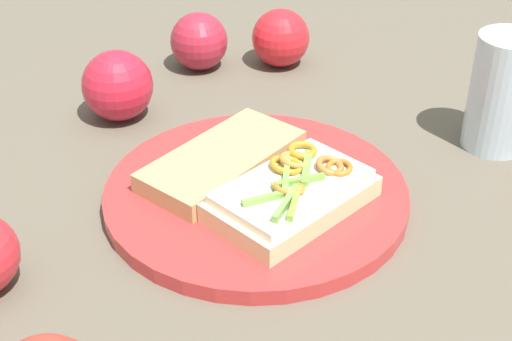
# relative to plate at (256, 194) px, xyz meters

# --- Properties ---
(ground_plane) EXTENTS (2.00, 2.00, 0.00)m
(ground_plane) POSITION_rel_plate_xyz_m (0.00, 0.00, -0.01)
(ground_plane) COLOR brown
(ground_plane) RESTS_ON ground
(plate) EXTENTS (0.30, 0.30, 0.02)m
(plate) POSITION_rel_plate_xyz_m (0.00, 0.00, 0.00)
(plate) COLOR #BE3030
(plate) RESTS_ON ground_plane
(sandwich) EXTENTS (0.17, 0.17, 0.04)m
(sandwich) POSITION_rel_plate_xyz_m (0.03, 0.04, 0.02)
(sandwich) COLOR beige
(sandwich) RESTS_ON plate
(bread_slice_side) EXTENTS (0.19, 0.17, 0.02)m
(bread_slice_side) POSITION_rel_plate_xyz_m (-0.03, -0.03, 0.02)
(bread_slice_side) COLOR tan
(bread_slice_side) RESTS_ON plate
(apple_0) EXTENTS (0.09, 0.09, 0.07)m
(apple_0) POSITION_rel_plate_xyz_m (-0.30, -0.08, 0.03)
(apple_0) COLOR #A82234
(apple_0) RESTS_ON ground_plane
(apple_1) EXTENTS (0.11, 0.11, 0.08)m
(apple_1) POSITION_rel_plate_xyz_m (-0.31, 0.02, 0.03)
(apple_1) COLOR red
(apple_1) RESTS_ON ground_plane
(apple_3) EXTENTS (0.11, 0.11, 0.08)m
(apple_3) POSITION_rel_plate_xyz_m (-0.16, -0.16, 0.03)
(apple_3) COLOR red
(apple_3) RESTS_ON ground_plane
(drinking_glass) EXTENTS (0.07, 0.07, 0.13)m
(drinking_glass) POSITION_rel_plate_xyz_m (-0.11, 0.26, 0.06)
(drinking_glass) COLOR silver
(drinking_glass) RESTS_ON ground_plane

